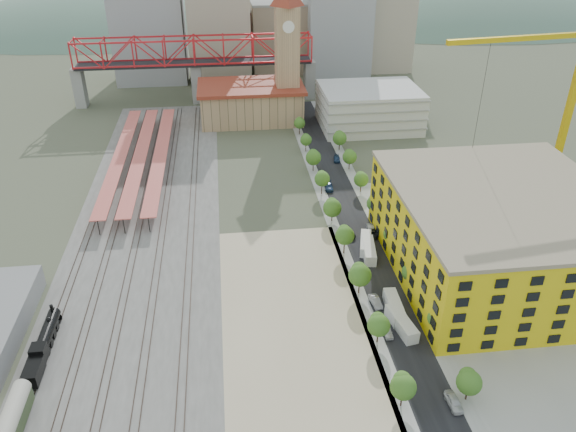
{
  "coord_description": "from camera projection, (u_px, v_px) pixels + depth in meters",
  "views": [
    {
      "loc": [
        -15.34,
        -116.15,
        72.1
      ],
      "look_at": [
        -2.35,
        -8.45,
        10.0
      ],
      "focal_mm": 35.0,
      "sensor_mm": 36.0,
      "label": 1
    }
  ],
  "objects": [
    {
      "name": "ground",
      "position": [
        293.0,
        234.0,
        137.49
      ],
      "size": [
        400.0,
        400.0,
        0.0
      ],
      "primitive_type": "plane",
      "color": "#474C38",
      "rests_on": "ground"
    },
    {
      "name": "ballast_strip",
      "position": [
        151.0,
        208.0,
        148.81
      ],
      "size": [
        36.0,
        165.0,
        0.06
      ],
      "primitive_type": "cube",
      "color": "#605E59",
      "rests_on": "ground"
    },
    {
      "name": "dirt_lot",
      "position": [
        294.0,
        319.0,
        109.92
      ],
      "size": [
        28.0,
        67.0,
        0.06
      ],
      "primitive_type": "cube",
      "color": "tan",
      "rests_on": "ground"
    },
    {
      "name": "street_asphalt",
      "position": [
        345.0,
        201.0,
        152.06
      ],
      "size": [
        12.0,
        170.0,
        0.06
      ],
      "primitive_type": "cube",
      "color": "black",
      "rests_on": "ground"
    },
    {
      "name": "sidewalk_west",
      "position": [
        325.0,
        202.0,
        151.5
      ],
      "size": [
        3.0,
        170.0,
        0.04
      ],
      "primitive_type": "cube",
      "color": "gray",
      "rests_on": "ground"
    },
    {
      "name": "sidewalk_east",
      "position": [
        365.0,
        200.0,
        152.64
      ],
      "size": [
        3.0,
        170.0,
        0.04
      ],
      "primitive_type": "cube",
      "color": "gray",
      "rests_on": "ground"
    },
    {
      "name": "construction_pad",
      "position": [
        505.0,
        268.0,
        124.92
      ],
      "size": [
        50.0,
        90.0,
        0.06
      ],
      "primitive_type": "cube",
      "color": "gray",
      "rests_on": "ground"
    },
    {
      "name": "rail_tracks",
      "position": [
        144.0,
        208.0,
        148.57
      ],
      "size": [
        26.56,
        160.0,
        0.18
      ],
      "color": "#382B23",
      "rests_on": "ground"
    },
    {
      "name": "platform_canopies",
      "position": [
        141.0,
        154.0,
        170.02
      ],
      "size": [
        16.0,
        80.0,
        4.12
      ],
      "color": "#CB5B4E",
      "rests_on": "ground"
    },
    {
      "name": "station_hall",
      "position": [
        251.0,
        102.0,
        204.31
      ],
      "size": [
        38.0,
        24.0,
        13.1
      ],
      "color": "tan",
      "rests_on": "ground"
    },
    {
      "name": "clock_tower",
      "position": [
        287.0,
        41.0,
        192.99
      ],
      "size": [
        12.0,
        12.0,
        52.0
      ],
      "color": "tan",
      "rests_on": "ground"
    },
    {
      "name": "parking_garage",
      "position": [
        369.0,
        108.0,
        198.07
      ],
      "size": [
        34.0,
        26.0,
        14.0
      ],
      "primitive_type": "cube",
      "color": "silver",
      "rests_on": "ground"
    },
    {
      "name": "truss_bridge",
      "position": [
        194.0,
        54.0,
        215.99
      ],
      "size": [
        94.0,
        9.6,
        25.6
      ],
      "color": "gray",
      "rests_on": "ground"
    },
    {
      "name": "construction_building",
      "position": [
        500.0,
        233.0,
        119.95
      ],
      "size": [
        44.6,
        50.6,
        18.8
      ],
      "color": "yellow",
      "rests_on": "ground"
    },
    {
      "name": "street_trees",
      "position": [
        353.0,
        220.0,
        143.46
      ],
      "size": [
        15.4,
        124.4,
        8.0
      ],
      "color": "#396B20",
      "rests_on": "ground"
    },
    {
      "name": "skyline",
      "position": [
        269.0,
        23.0,
        249.56
      ],
      "size": [
        133.0,
        46.0,
        60.0
      ],
      "color": "#9EA0A3",
      "rests_on": "ground"
    },
    {
      "name": "distant_hills",
      "position": [
        309.0,
        137.0,
        405.73
      ],
      "size": [
        647.0,
        264.0,
        227.0
      ],
      "color": "#4C6B59",
      "rests_on": "ground"
    },
    {
      "name": "locomotive",
      "position": [
        44.0,
        343.0,
        101.21
      ],
      "size": [
        2.55,
        19.69,
        4.92
      ],
      "color": "black",
      "rests_on": "ground"
    },
    {
      "name": "coach",
      "position": [
        8.0,
        431.0,
        83.5
      ],
      "size": [
        2.83,
        16.41,
        5.15
      ],
      "color": "#29381E",
      "rests_on": "ground"
    },
    {
      "name": "tower_crane",
      "position": [
        563.0,
        88.0,
        134.47
      ],
      "size": [
        48.45,
        7.97,
        51.93
      ],
      "color": "gold",
      "rests_on": "ground"
    },
    {
      "name": "site_trailer_a",
      "position": [
        401.0,
        323.0,
        106.73
      ],
      "size": [
        4.2,
        9.87,
        2.62
      ],
      "primitive_type": "cube",
      "rotation": [
        0.0,
        0.0,
        0.18
      ],
      "color": "silver",
      "rests_on": "ground"
    },
    {
      "name": "site_trailer_b",
      "position": [
        394.0,
        308.0,
        110.81
      ],
      "size": [
        2.9,
        9.73,
        2.64
      ],
      "primitive_type": "cube",
      "rotation": [
        0.0,
        0.0,
        -0.04
      ],
      "color": "silver",
      "rests_on": "ground"
    },
    {
      "name": "site_trailer_c",
      "position": [
        369.0,
        251.0,
        128.62
      ],
      "size": [
        3.96,
        9.95,
        2.65
      ],
      "primitive_type": "cube",
      "rotation": [
        0.0,
        0.0,
        -0.15
      ],
      "color": "silver",
      "rests_on": "ground"
    },
    {
      "name": "site_trailer_d",
      "position": [
        366.0,
        243.0,
        131.36
      ],
      "size": [
        4.63,
        9.42,
        2.49
      ],
      "primitive_type": "cube",
      "rotation": [
        0.0,
        0.0,
        -0.26
      ],
      "color": "silver",
      "rests_on": "ground"
    },
    {
      "name": "car_0",
      "position": [
        388.0,
        332.0,
        105.62
      ],
      "size": [
        1.8,
        4.08,
        1.37
      ],
      "primitive_type": "imported",
      "rotation": [
        0.0,
        0.0,
        -0.05
      ],
      "color": "silver",
      "rests_on": "ground"
    },
    {
      "name": "car_1",
      "position": [
        376.0,
        302.0,
        113.32
      ],
      "size": [
        2.13,
        4.7,
        1.5
      ],
      "primitive_type": "imported",
      "rotation": [
        0.0,
        0.0,
        0.12
      ],
      "color": "gray",
      "rests_on": "ground"
    },
    {
      "name": "car_2",
      "position": [
        347.0,
        232.0,
        136.5
      ],
      "size": [
        3.58,
        6.14,
        1.61
      ],
      "primitive_type": "imported",
      "rotation": [
        0.0,
        0.0,
        0.16
      ],
      "color": "black",
      "rests_on": "ground"
    },
    {
      "name": "car_3",
      "position": [
        329.0,
        187.0,
        158.01
      ],
      "size": [
        2.64,
        5.59,
        1.57
      ],
      "primitive_type": "imported",
      "rotation": [
        0.0,
        0.0,
        -0.08
      ],
      "color": "navy",
      "rests_on": "ground"
    },
    {
      "name": "car_4",
      "position": [
        454.0,
        402.0,
        90.82
      ],
      "size": [
        2.07,
        4.77,
        1.6
      ],
      "primitive_type": "imported",
      "rotation": [
        0.0,
        0.0,
        0.04
      ],
      "color": "silver",
      "rests_on": "ground"
    },
    {
      "name": "car_5",
      "position": [
        371.0,
        229.0,
        137.98
      ],
      "size": [
        1.9,
        4.55,
        1.46
      ],
      "primitive_type": "imported",
      "rotation": [
        0.0,
        0.0,
        -0.08
      ],
      "color": "#9D9DA2",
      "rests_on": "ground"
    },
    {
      "name": "car_6",
      "position": [
        372.0,
        233.0,
        136.37
      ],
      "size": [
        2.9,
        5.18,
        1.37
      ],
      "primitive_type": "imported",
      "rotation": [
        0.0,
        0.0,
        -0.13
      ],
      "color": "black",
      "rests_on": "ground"
    },
    {
      "name": "car_7",
      "position": [
        337.0,
        159.0,
        174.85
      ],
      "size": [
        2.69,
        4.99,
        1.37
      ],
      "primitive_type": "imported",
      "rotation": [
        0.0,
        0.0,
        -0.17
      ],
      "color": "#1A2E4C",
      "rests_on": "ground"
    }
  ]
}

